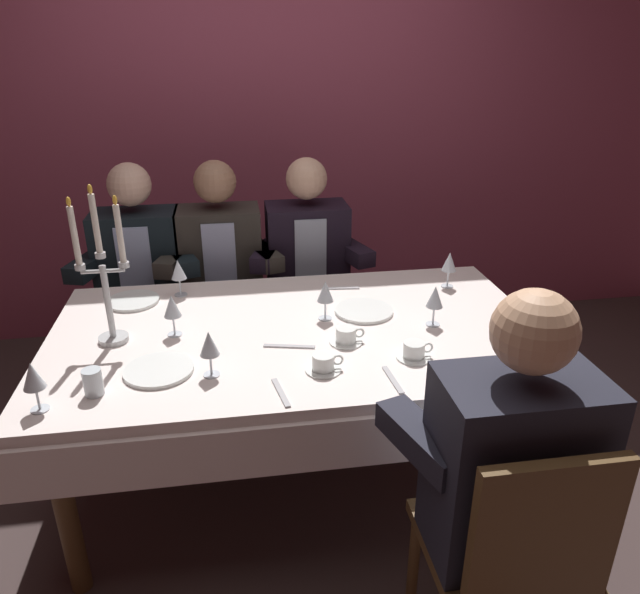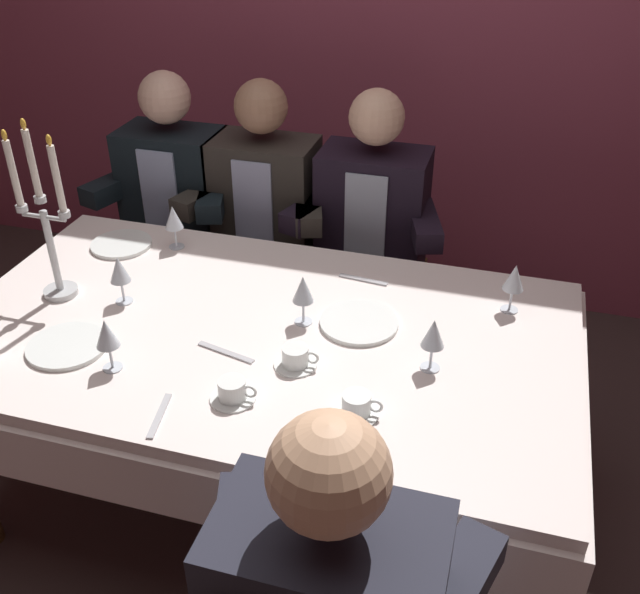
{
  "view_description": "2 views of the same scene",
  "coord_description": "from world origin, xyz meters",
  "px_view_note": "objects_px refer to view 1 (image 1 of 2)",
  "views": [
    {
      "loc": [
        -0.23,
        -2.02,
        1.77
      ],
      "look_at": [
        0.1,
        0.05,
        0.85
      ],
      "focal_mm": 32.74,
      "sensor_mm": 36.0,
      "label": 1
    },
    {
      "loc": [
        0.68,
        -1.68,
        2.0
      ],
      "look_at": [
        0.18,
        0.04,
        0.86
      ],
      "focal_mm": 40.48,
      "sensor_mm": 36.0,
      "label": 2
    }
  ],
  "objects_px": {
    "coffee_cup_1": "(346,336)",
    "wine_glass_4": "(33,377)",
    "dinner_plate_2": "(159,370)",
    "water_tumbler_0": "(93,382)",
    "dinner_plate_0": "(133,301)",
    "coffee_cup_0": "(414,351)",
    "seated_diner_2": "(307,253)",
    "wine_glass_5": "(172,307)",
    "wine_glass_2": "(435,298)",
    "coffee_cup_2": "(324,363)",
    "dinner_plate_1": "(364,311)",
    "seated_diner_1": "(220,258)",
    "wine_glass_1": "(449,263)",
    "seated_diner_0": "(140,262)",
    "wine_glass_0": "(178,270)",
    "wine_glass_3": "(209,344)",
    "dining_table": "(298,355)",
    "seated_diner_3": "(513,467)",
    "candelabra": "(105,281)",
    "wine_glass_6": "(325,293)"
  },
  "relations": [
    {
      "from": "coffee_cup_1",
      "to": "wine_glass_4",
      "type": "bearing_deg",
      "value": -164.37
    },
    {
      "from": "dinner_plate_2",
      "to": "water_tumbler_0",
      "type": "distance_m",
      "value": 0.22
    },
    {
      "from": "dinner_plate_0",
      "to": "coffee_cup_0",
      "type": "xyz_separation_m",
      "value": [
        1.05,
        -0.65,
        0.02
      ]
    },
    {
      "from": "seated_diner_2",
      "to": "wine_glass_5",
      "type": "bearing_deg",
      "value": -125.97
    },
    {
      "from": "wine_glass_2",
      "to": "coffee_cup_2",
      "type": "bearing_deg",
      "value": -150.0
    },
    {
      "from": "water_tumbler_0",
      "to": "wine_glass_2",
      "type": "bearing_deg",
      "value": 14.22
    },
    {
      "from": "dinner_plate_1",
      "to": "seated_diner_1",
      "type": "bearing_deg",
      "value": 127.05
    },
    {
      "from": "wine_glass_2",
      "to": "wine_glass_1",
      "type": "bearing_deg",
      "value": 62.03
    },
    {
      "from": "dinner_plate_1",
      "to": "seated_diner_0",
      "type": "xyz_separation_m",
      "value": [
        -1.0,
        0.78,
        -0.01
      ]
    },
    {
      "from": "dinner_plate_1",
      "to": "seated_diner_1",
      "type": "height_order",
      "value": "seated_diner_1"
    },
    {
      "from": "wine_glass_0",
      "to": "wine_glass_1",
      "type": "relative_size",
      "value": 1.0
    },
    {
      "from": "dinner_plate_1",
      "to": "wine_glass_3",
      "type": "height_order",
      "value": "wine_glass_3"
    },
    {
      "from": "dining_table",
      "to": "wine_glass_5",
      "type": "height_order",
      "value": "wine_glass_5"
    },
    {
      "from": "dinner_plate_0",
      "to": "seated_diner_3",
      "type": "xyz_separation_m",
      "value": [
        1.14,
        -1.24,
        -0.01
      ]
    },
    {
      "from": "wine_glass_2",
      "to": "seated_diner_3",
      "type": "distance_m",
      "value": 0.85
    },
    {
      "from": "wine_glass_0",
      "to": "coffee_cup_1",
      "type": "distance_m",
      "value": 0.84
    },
    {
      "from": "coffee_cup_2",
      "to": "water_tumbler_0",
      "type": "bearing_deg",
      "value": -177.55
    },
    {
      "from": "candelabra",
      "to": "seated_diner_2",
      "type": "xyz_separation_m",
      "value": [
        0.85,
        0.88,
        -0.25
      ]
    },
    {
      "from": "wine_glass_4",
      "to": "coffee_cup_1",
      "type": "relative_size",
      "value": 1.24
    },
    {
      "from": "candelabra",
      "to": "coffee_cup_2",
      "type": "height_order",
      "value": "candelabra"
    },
    {
      "from": "wine_glass_4",
      "to": "seated_diner_3",
      "type": "relative_size",
      "value": 0.13
    },
    {
      "from": "dining_table",
      "to": "candelabra",
      "type": "relative_size",
      "value": 3.28
    },
    {
      "from": "water_tumbler_0",
      "to": "seated_diner_0",
      "type": "bearing_deg",
      "value": 90.68
    },
    {
      "from": "coffee_cup_0",
      "to": "dinner_plate_0",
      "type": "bearing_deg",
      "value": 148.23
    },
    {
      "from": "coffee_cup_2",
      "to": "wine_glass_6",
      "type": "bearing_deg",
      "value": 79.86
    },
    {
      "from": "wine_glass_4",
      "to": "coffee_cup_0",
      "type": "xyz_separation_m",
      "value": [
        1.22,
        0.13,
        -0.09
      ]
    },
    {
      "from": "water_tumbler_0",
      "to": "wine_glass_4",
      "type": "bearing_deg",
      "value": -156.6
    },
    {
      "from": "wine_glass_6",
      "to": "dinner_plate_0",
      "type": "bearing_deg",
      "value": 160.04
    },
    {
      "from": "water_tumbler_0",
      "to": "seated_diner_1",
      "type": "distance_m",
      "value": 1.31
    },
    {
      "from": "dining_table",
      "to": "seated_diner_2",
      "type": "distance_m",
      "value": 0.91
    },
    {
      "from": "dinner_plate_1",
      "to": "water_tumbler_0",
      "type": "height_order",
      "value": "water_tumbler_0"
    },
    {
      "from": "wine_glass_0",
      "to": "seated_diner_0",
      "type": "height_order",
      "value": "seated_diner_0"
    },
    {
      "from": "water_tumbler_0",
      "to": "seated_diner_0",
      "type": "distance_m",
      "value": 1.24
    },
    {
      "from": "wine_glass_6",
      "to": "coffee_cup_2",
      "type": "xyz_separation_m",
      "value": [
        -0.07,
        -0.4,
        -0.09
      ]
    },
    {
      "from": "dining_table",
      "to": "dinner_plate_1",
      "type": "distance_m",
      "value": 0.33
    },
    {
      "from": "wine_glass_3",
      "to": "seated_diner_3",
      "type": "relative_size",
      "value": 0.13
    },
    {
      "from": "dinner_plate_0",
      "to": "water_tumbler_0",
      "type": "relative_size",
      "value": 2.49
    },
    {
      "from": "wine_glass_3",
      "to": "wine_glass_6",
      "type": "bearing_deg",
      "value": 39.58
    },
    {
      "from": "wine_glass_0",
      "to": "wine_glass_4",
      "type": "bearing_deg",
      "value": -114.0
    },
    {
      "from": "wine_glass_4",
      "to": "wine_glass_0",
      "type": "bearing_deg",
      "value": 66.0
    },
    {
      "from": "wine_glass_2",
      "to": "seated_diner_1",
      "type": "height_order",
      "value": "seated_diner_1"
    },
    {
      "from": "coffee_cup_2",
      "to": "seated_diner_3",
      "type": "relative_size",
      "value": 0.11
    },
    {
      "from": "wine_glass_0",
      "to": "wine_glass_2",
      "type": "height_order",
      "value": "same"
    },
    {
      "from": "seated_diner_1",
      "to": "dining_table",
      "type": "bearing_deg",
      "value": -71.38
    },
    {
      "from": "wine_glass_2",
      "to": "wine_glass_5",
      "type": "bearing_deg",
      "value": 176.01
    },
    {
      "from": "dinner_plate_0",
      "to": "wine_glass_4",
      "type": "bearing_deg",
      "value": -102.33
    },
    {
      "from": "coffee_cup_1",
      "to": "dinner_plate_2",
      "type": "bearing_deg",
      "value": -170.85
    },
    {
      "from": "wine_glass_4",
      "to": "seated_diner_1",
      "type": "xyz_separation_m",
      "value": [
        0.54,
        1.31,
        -0.12
      ]
    },
    {
      "from": "dinner_plate_0",
      "to": "water_tumbler_0",
      "type": "bearing_deg",
      "value": -91.82
    },
    {
      "from": "coffee_cup_1",
      "to": "wine_glass_3",
      "type": "bearing_deg",
      "value": -162.23
    }
  ]
}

